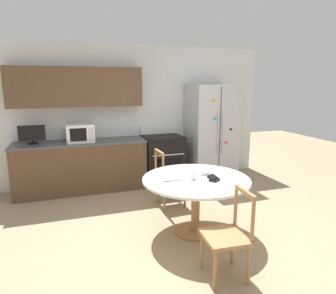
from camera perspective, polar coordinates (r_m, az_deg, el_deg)
name	(u,v)px	position (r m, az deg, el deg)	size (l,w,h in m)	color
ground_plane	(185,243)	(3.84, 3.16, -17.73)	(14.00, 14.00, 0.00)	#9E8466
back_wall	(121,108)	(5.77, -9.02, 7.40)	(5.20, 0.44, 2.60)	silver
kitchen_counter	(82,166)	(5.58, -16.08, -3.53)	(2.27, 0.64, 0.90)	brown
refrigerator	(211,133)	(6.01, 8.19, 2.70)	(0.88, 0.76, 1.88)	#B2B5BA
oven_range	(163,159)	(5.79, -1.00, -2.30)	(0.73, 0.68, 1.08)	black
microwave	(80,133)	(5.43, -16.34, 2.59)	(0.47, 0.38, 0.31)	white
countertop_tv	(32,134)	(5.52, -24.50, 2.30)	(0.42, 0.16, 0.32)	black
dining_table	(196,187)	(3.84, 5.33, -7.64)	(1.35, 1.35, 0.73)	white
dining_chair_near	(228,236)	(3.12, 11.33, -16.32)	(0.45, 0.45, 0.90)	#9E7042
dining_chair_far	(169,179)	(4.71, 0.18, -6.11)	(0.44, 0.44, 0.90)	#9E7042
candle_glass	(193,177)	(3.74, 4.71, -5.71)	(0.08, 0.08, 0.08)	silver
folded_napkin	(205,173)	(3.94, 7.01, -4.93)	(0.15, 0.10, 0.05)	silver
wallet	(214,179)	(3.72, 8.67, -5.96)	(0.17, 0.17, 0.07)	black
mail_stack	(170,177)	(3.79, 0.43, -5.72)	(0.27, 0.34, 0.02)	white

